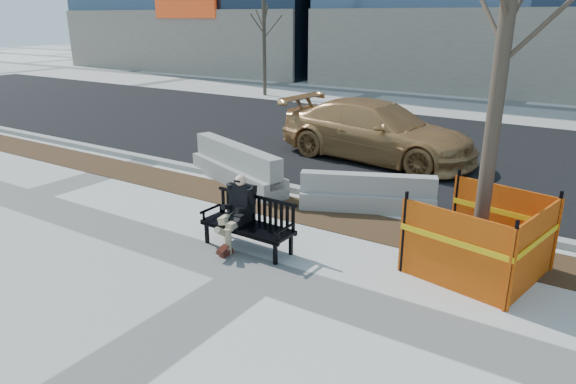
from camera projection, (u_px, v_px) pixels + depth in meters
name	position (u px, v px, depth m)	size (l,w,h in m)	color
ground	(258.00, 274.00, 7.76)	(120.00, 120.00, 0.00)	beige
mulch_strip	(339.00, 220.00, 9.83)	(40.00, 1.20, 0.02)	#47301C
asphalt_street	(441.00, 151.00, 14.75)	(60.00, 10.40, 0.01)	black
curb	(361.00, 202.00, 10.56)	(60.00, 0.25, 0.12)	#9E9B93
bench	(248.00, 248.00, 8.62)	(1.64, 0.59, 0.87)	black
seated_man	(239.00, 244.00, 8.78)	(0.51, 0.85, 1.19)	black
tree_fence	(475.00, 271.00, 7.87)	(2.53, 2.53, 6.32)	orange
sedan	(375.00, 159.00, 13.98)	(2.15, 5.30, 1.54)	#B07C44
jersey_barrier_left	(237.00, 183.00, 11.96)	(3.20, 0.64, 0.92)	gray
jersey_barrier_right	(366.00, 210.00, 10.32)	(2.62, 0.52, 0.75)	#98968E
far_tree_left	(265.00, 95.00, 25.21)	(1.90, 1.90, 5.12)	#4F4332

